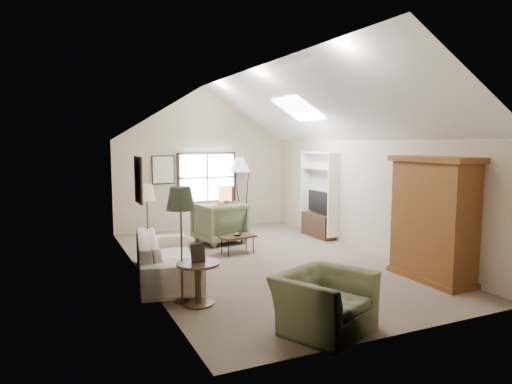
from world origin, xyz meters
name	(u,v)px	position (x,y,z in m)	size (l,w,h in m)	color
room_shell	(264,104)	(0.00, 0.00, 3.21)	(5.01, 8.01, 4.00)	#6A5A4C
window	(207,177)	(0.10, 3.96, 1.45)	(1.72, 0.08, 1.42)	black
skylight	(298,109)	(1.30, 0.90, 3.22)	(0.80, 1.20, 0.52)	white
wall_art	(152,175)	(-1.88, 1.94, 1.73)	(1.97, 3.71, 0.88)	black
armoire	(433,219)	(2.18, -2.40, 1.10)	(0.60, 1.50, 2.20)	brown
tv_alcove	(319,193)	(2.34, 1.60, 1.15)	(0.32, 1.30, 2.10)	white
media_console	(318,225)	(2.32, 1.60, 0.30)	(0.34, 1.18, 0.60)	#382316
tv_panel	(318,202)	(2.32, 1.60, 0.92)	(0.05, 0.90, 0.55)	black
sofa	(167,257)	(-2.10, -0.28, 0.38)	(2.61, 1.02, 0.76)	beige
armchair_near	(324,302)	(-0.79, -3.48, 0.38)	(1.17, 1.02, 0.76)	#595E42
armchair_far	(219,223)	(-0.25, 2.01, 0.50)	(1.06, 1.09, 0.99)	#68714F
coffee_table	(238,245)	(-0.26, 0.81, 0.20)	(0.78, 0.43, 0.40)	#3E2919
bowl	(238,235)	(-0.26, 0.81, 0.42)	(0.19, 0.19, 0.05)	#382517
side_table	(198,283)	(-2.00, -1.88, 0.33)	(0.65, 0.65, 0.65)	#3A2A18
side_chair	(227,207)	(0.61, 3.70, 0.59)	(0.46, 0.46, 1.19)	maroon
tripod_lamp	(240,192)	(0.99, 3.70, 1.03)	(0.60, 0.60, 2.05)	silver
dark_lamp	(181,244)	(-2.20, -1.68, 0.91)	(0.44, 0.44, 1.82)	#24291D
tan_lamp	(148,223)	(-2.20, 0.92, 0.82)	(0.33, 0.33, 1.64)	tan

